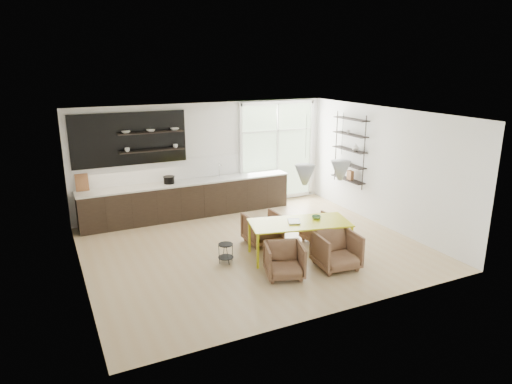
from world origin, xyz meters
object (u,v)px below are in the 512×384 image
object	(u,v)px
armchair_back_right	(319,228)
wire_stool	(226,251)
armchair_front_right	(337,250)
armchair_back_left	(262,228)
dining_table	(300,224)
armchair_front_left	(284,261)

from	to	relation	value
armchair_back_right	wire_stool	xyz separation A→B (m)	(-2.32, -0.13, -0.05)
armchair_front_right	armchair_back_left	bearing A→B (deg)	118.42
dining_table	armchair_back_right	bearing A→B (deg)	44.07
armchair_front_left	armchair_front_right	size ratio (longest dim) A/B	0.89
armchair_back_right	wire_stool	bearing A→B (deg)	-1.91
armchair_back_right	armchair_front_left	size ratio (longest dim) A/B	0.95
armchair_front_right	dining_table	bearing A→B (deg)	119.77
dining_table	armchair_front_left	bearing A→B (deg)	-123.25
dining_table	wire_stool	world-z (taller)	dining_table
armchair_back_left	wire_stool	distance (m)	1.29
armchair_front_right	wire_stool	bearing A→B (deg)	153.79
dining_table	armchair_back_right	size ratio (longest dim) A/B	3.23
dining_table	armchair_back_left	xyz separation A→B (m)	(-0.38, 0.97, -0.35)
dining_table	armchair_back_right	distance (m)	1.02
armchair_front_left	armchair_back_right	bearing A→B (deg)	55.18
dining_table	wire_stool	xyz separation A→B (m)	(-1.51, 0.35, -0.44)
armchair_back_right	wire_stool	size ratio (longest dim) A/B	1.71
dining_table	armchair_front_left	distance (m)	1.10
armchair_back_right	armchair_front_right	xyz separation A→B (m)	(-0.45, -1.30, 0.06)
armchair_back_right	armchair_front_left	world-z (taller)	armchair_front_left
armchair_back_right	armchair_front_right	distance (m)	1.38
wire_stool	armchair_back_left	bearing A→B (deg)	28.55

